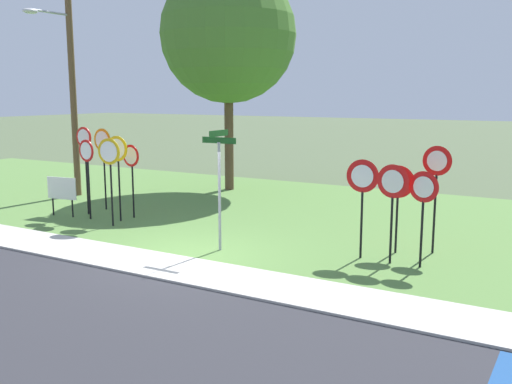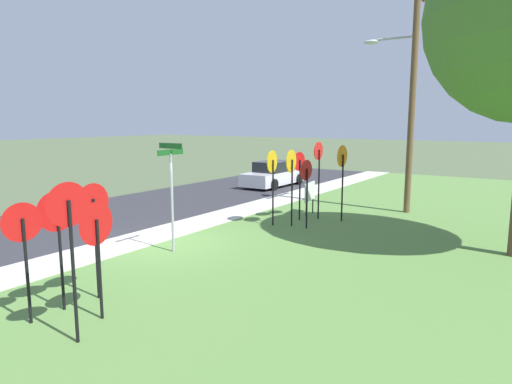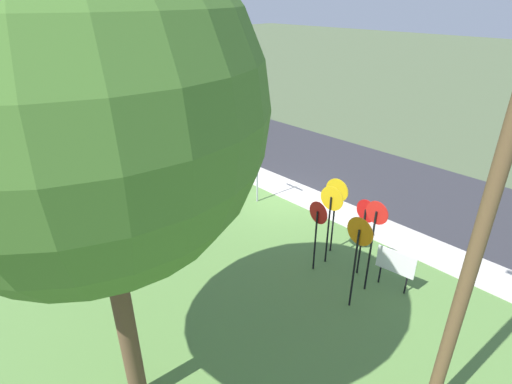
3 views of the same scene
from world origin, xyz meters
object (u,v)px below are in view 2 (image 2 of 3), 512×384
Objects in this scene: stop_sign_near_left at (272,171)px; yield_sign_center at (69,224)px; notice_board at (310,193)px; yield_sign_far_right at (23,235)px; yield_sign_near_left at (93,213)px; stop_sign_far_left at (306,179)px; street_name_post at (172,188)px; stop_sign_near_right at (299,171)px; yield_sign_near_right at (96,233)px; stop_sign_far_center at (342,166)px; utility_pole at (410,83)px; yield_sign_far_left at (57,222)px; stop_sign_center_tall at (291,171)px; parked_hatchback_near at (274,175)px; stop_sign_far_right at (319,164)px.

stop_sign_near_left is 9.04m from yield_sign_center.
yield_sign_far_right is at bearing -7.07° from notice_board.
yield_sign_far_right is 1.74× the size of notice_board.
yield_sign_near_left is at bearing -130.49° from yield_sign_center.
street_name_post is (4.44, -1.80, 0.11)m from stop_sign_far_left.
stop_sign_far_left is at bearing 45.60° from stop_sign_near_right.
stop_sign_far_center is at bearing 170.40° from yield_sign_near_right.
utility_pole is at bearing -179.00° from yield_sign_center.
yield_sign_near_left is at bearing -178.05° from yield_sign_far_left.
stop_sign_center_tall reaches higher than parked_hatchback_near.
utility_pole is 5.65m from notice_board.
parked_hatchback_near is at bearing -130.64° from stop_sign_far_center.
stop_sign_near_left is at bearing -13.88° from notice_board.
yield_sign_near_left is (9.34, -0.41, -0.27)m from stop_sign_far_right.
street_name_post is (-4.01, -0.96, 0.07)m from yield_sign_far_left.
street_name_post reaches higher than yield_sign_near_right.
stop_sign_far_left reaches higher than yield_sign_near_right.
yield_sign_far_left is (8.46, -0.83, 0.04)m from stop_sign_far_left.
stop_sign_near_right is 1.98× the size of notice_board.
stop_sign_near_right reaches higher than yield_sign_near_right.
stop_sign_center_tall is 2.09× the size of notice_board.
yield_sign_near_left reaches higher than notice_board.
street_name_post is at bearing -158.95° from yield_sign_far_left.
stop_sign_far_center is 1.26× the size of yield_sign_near_right.
utility_pole is (-9.08, 3.75, 3.22)m from street_name_post.
yield_sign_far_right is 1.37m from yield_sign_center.
yield_sign_near_left reaches higher than parked_hatchback_near.
utility_pole is at bearing 141.69° from stop_sign_near_left.
yield_sign_near_right is 17.71m from parked_hatchback_near.
stop_sign_far_center is 0.29× the size of utility_pole.
stop_sign_near_left reaches higher than yield_sign_far_right.
yield_sign_near_right is at bearing 0.41° from stop_sign_center_tall.
yield_sign_near_left is at bearing -6.74° from notice_board.
stop_sign_far_right is 1.31× the size of yield_sign_near_right.
notice_board is at bearing 41.09° from parked_hatchback_near.
yield_sign_near_right is 1.73× the size of notice_board.
stop_sign_near_right is 1.05× the size of yield_sign_near_left.
stop_sign_near_left is 0.98× the size of yield_sign_center.
stop_sign_far_right is 10.77m from yield_sign_center.
yield_sign_near_right is (8.33, 0.68, -0.32)m from stop_sign_center_tall.
stop_sign_far_center is at bearing 46.19° from parked_hatchback_near.
stop_sign_near_right is at bearing 37.10° from parked_hatchback_near.
stop_sign_far_right is (-1.62, -0.34, 0.36)m from stop_sign_far_left.
stop_sign_center_tall is (1.69, -1.11, -0.08)m from stop_sign_far_center.
stop_sign_near_right reaches higher than yield_sign_far_left.
stop_sign_near_right is 1.07× the size of stop_sign_far_left.
notice_board is at bearing 178.49° from yield_sign_near_right.
street_name_post is at bearing -17.55° from stop_sign_far_center.
stop_sign_far_left is at bearing -174.59° from yield_sign_far_right.
yield_sign_center reaches higher than stop_sign_far_left.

